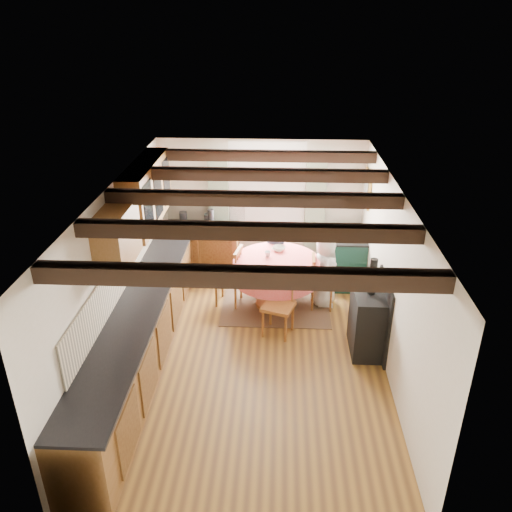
# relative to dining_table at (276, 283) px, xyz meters

# --- Properties ---
(floor) EXTENTS (3.60, 5.50, 0.00)m
(floor) POSITION_rel_dining_table_xyz_m (-0.30, -1.34, -0.41)
(floor) COLOR olive
(floor) RESTS_ON ground
(ceiling) EXTENTS (3.60, 5.50, 0.00)m
(ceiling) POSITION_rel_dining_table_xyz_m (-0.30, -1.34, 1.99)
(ceiling) COLOR white
(ceiling) RESTS_ON ground
(wall_back) EXTENTS (3.60, 0.00, 2.40)m
(wall_back) POSITION_rel_dining_table_xyz_m (-0.30, 1.41, 0.79)
(wall_back) COLOR silver
(wall_back) RESTS_ON ground
(wall_front) EXTENTS (3.60, 0.00, 2.40)m
(wall_front) POSITION_rel_dining_table_xyz_m (-0.30, -4.09, 0.79)
(wall_front) COLOR silver
(wall_front) RESTS_ON ground
(wall_left) EXTENTS (0.00, 5.50, 2.40)m
(wall_left) POSITION_rel_dining_table_xyz_m (-2.10, -1.34, 0.79)
(wall_left) COLOR silver
(wall_left) RESTS_ON ground
(wall_right) EXTENTS (0.00, 5.50, 2.40)m
(wall_right) POSITION_rel_dining_table_xyz_m (1.50, -1.34, 0.79)
(wall_right) COLOR silver
(wall_right) RESTS_ON ground
(beam_a) EXTENTS (3.60, 0.16, 0.16)m
(beam_a) POSITION_rel_dining_table_xyz_m (-0.30, -3.34, 1.90)
(beam_a) COLOR black
(beam_a) RESTS_ON ceiling
(beam_b) EXTENTS (3.60, 0.16, 0.16)m
(beam_b) POSITION_rel_dining_table_xyz_m (-0.30, -2.34, 1.90)
(beam_b) COLOR black
(beam_b) RESTS_ON ceiling
(beam_c) EXTENTS (3.60, 0.16, 0.16)m
(beam_c) POSITION_rel_dining_table_xyz_m (-0.30, -1.34, 1.90)
(beam_c) COLOR black
(beam_c) RESTS_ON ceiling
(beam_d) EXTENTS (3.60, 0.16, 0.16)m
(beam_d) POSITION_rel_dining_table_xyz_m (-0.30, -0.34, 1.90)
(beam_d) COLOR black
(beam_d) RESTS_ON ceiling
(beam_e) EXTENTS (3.60, 0.16, 0.16)m
(beam_e) POSITION_rel_dining_table_xyz_m (-0.30, 0.66, 1.90)
(beam_e) COLOR black
(beam_e) RESTS_ON ceiling
(splash_left) EXTENTS (0.02, 4.50, 0.55)m
(splash_left) POSITION_rel_dining_table_xyz_m (-2.08, -1.04, 0.79)
(splash_left) COLOR beige
(splash_left) RESTS_ON wall_left
(splash_back) EXTENTS (1.40, 0.02, 0.55)m
(splash_back) POSITION_rel_dining_table_xyz_m (-1.30, 1.39, 0.79)
(splash_back) COLOR beige
(splash_back) RESTS_ON wall_back
(base_cabinet_left) EXTENTS (0.60, 5.30, 0.88)m
(base_cabinet_left) POSITION_rel_dining_table_xyz_m (-1.80, -1.34, 0.03)
(base_cabinet_left) COLOR brown
(base_cabinet_left) RESTS_ON floor
(base_cabinet_back) EXTENTS (1.30, 0.60, 0.88)m
(base_cabinet_back) POSITION_rel_dining_table_xyz_m (-1.35, 1.11, 0.03)
(base_cabinet_back) COLOR brown
(base_cabinet_back) RESTS_ON floor
(worktop_left) EXTENTS (0.64, 5.30, 0.04)m
(worktop_left) POSITION_rel_dining_table_xyz_m (-1.78, -1.34, 0.49)
(worktop_left) COLOR black
(worktop_left) RESTS_ON base_cabinet_left
(worktop_back) EXTENTS (1.30, 0.64, 0.04)m
(worktop_back) POSITION_rel_dining_table_xyz_m (-1.35, 1.09, 0.49)
(worktop_back) COLOR black
(worktop_back) RESTS_ON base_cabinet_back
(wall_cabinet_glass) EXTENTS (0.34, 1.80, 0.90)m
(wall_cabinet_glass) POSITION_rel_dining_table_xyz_m (-1.93, -0.14, 1.54)
(wall_cabinet_glass) COLOR brown
(wall_cabinet_glass) RESTS_ON wall_left
(wall_cabinet_solid) EXTENTS (0.34, 0.90, 0.70)m
(wall_cabinet_solid) POSITION_rel_dining_table_xyz_m (-1.93, -1.64, 1.49)
(wall_cabinet_solid) COLOR brown
(wall_cabinet_solid) RESTS_ON wall_left
(window_frame) EXTENTS (1.34, 0.03, 1.54)m
(window_frame) POSITION_rel_dining_table_xyz_m (-0.20, 1.40, 1.19)
(window_frame) COLOR white
(window_frame) RESTS_ON wall_back
(window_pane) EXTENTS (1.20, 0.01, 1.40)m
(window_pane) POSITION_rel_dining_table_xyz_m (-0.20, 1.40, 1.19)
(window_pane) COLOR white
(window_pane) RESTS_ON wall_back
(curtain_left) EXTENTS (0.35, 0.10, 2.10)m
(curtain_left) POSITION_rel_dining_table_xyz_m (-1.05, 1.31, 0.69)
(curtain_left) COLOR #95B38D
(curtain_left) RESTS_ON wall_back
(curtain_right) EXTENTS (0.35, 0.10, 2.10)m
(curtain_right) POSITION_rel_dining_table_xyz_m (0.65, 1.31, 0.69)
(curtain_right) COLOR #95B38D
(curtain_right) RESTS_ON wall_back
(curtain_rod) EXTENTS (2.00, 0.03, 0.03)m
(curtain_rod) POSITION_rel_dining_table_xyz_m (-0.20, 1.31, 1.79)
(curtain_rod) COLOR black
(curtain_rod) RESTS_ON wall_back
(wall_picture) EXTENTS (0.04, 0.50, 0.60)m
(wall_picture) POSITION_rel_dining_table_xyz_m (1.47, 0.96, 1.29)
(wall_picture) COLOR gold
(wall_picture) RESTS_ON wall_right
(wall_plate) EXTENTS (0.30, 0.02, 0.30)m
(wall_plate) POSITION_rel_dining_table_xyz_m (0.75, 1.38, 1.29)
(wall_plate) COLOR silver
(wall_plate) RESTS_ON wall_back
(rug) EXTENTS (1.73, 1.35, 0.01)m
(rug) POSITION_rel_dining_table_xyz_m (0.00, 0.00, -0.41)
(rug) COLOR #4C372F
(rug) RESTS_ON floor
(dining_table) EXTENTS (1.37, 1.37, 0.83)m
(dining_table) POSITION_rel_dining_table_xyz_m (0.00, 0.00, 0.00)
(dining_table) COLOR #DF7B79
(dining_table) RESTS_ON floor
(chair_near) EXTENTS (0.56, 0.57, 1.01)m
(chair_near) POSITION_rel_dining_table_xyz_m (0.04, -0.80, 0.09)
(chair_near) COLOR brown
(chair_near) RESTS_ON floor
(chair_left) EXTENTS (0.52, 0.50, 1.00)m
(chair_left) POSITION_rel_dining_table_xyz_m (-0.77, 0.05, 0.08)
(chair_left) COLOR brown
(chair_left) RESTS_ON floor
(chair_right) EXTENTS (0.41, 0.39, 0.89)m
(chair_right) POSITION_rel_dining_table_xyz_m (0.73, 0.01, 0.03)
(chair_right) COLOR brown
(chair_right) RESTS_ON floor
(aga_range) EXTENTS (0.65, 1.01, 0.93)m
(aga_range) POSITION_rel_dining_table_xyz_m (1.17, 0.92, 0.05)
(aga_range) COLOR #15372D
(aga_range) RESTS_ON floor
(cast_iron_stove) EXTENTS (0.43, 0.72, 1.44)m
(cast_iron_stove) POSITION_rel_dining_table_xyz_m (1.28, -1.15, 0.30)
(cast_iron_stove) COLOR black
(cast_iron_stove) RESTS_ON floor
(child_far) EXTENTS (0.43, 0.30, 1.11)m
(child_far) POSITION_rel_dining_table_xyz_m (-0.02, 0.66, 0.14)
(child_far) COLOR #2C2E40
(child_far) RESTS_ON floor
(child_right) EXTENTS (0.39, 0.60, 1.23)m
(child_right) POSITION_rel_dining_table_xyz_m (0.77, 0.11, 0.20)
(child_right) COLOR silver
(child_right) RESTS_ON floor
(bowl_a) EXTENTS (0.28, 0.28, 0.05)m
(bowl_a) POSITION_rel_dining_table_xyz_m (0.03, 0.35, 0.44)
(bowl_a) COLOR silver
(bowl_a) RESTS_ON dining_table
(bowl_b) EXTENTS (0.26, 0.26, 0.06)m
(bowl_b) POSITION_rel_dining_table_xyz_m (0.04, 0.36, 0.45)
(bowl_b) COLOR silver
(bowl_b) RESTS_ON dining_table
(cup) EXTENTS (0.10, 0.10, 0.09)m
(cup) POSITION_rel_dining_table_xyz_m (-0.14, 0.12, 0.46)
(cup) COLOR silver
(cup) RESTS_ON dining_table
(canister_tall) EXTENTS (0.14, 0.14, 0.24)m
(canister_tall) POSITION_rel_dining_table_xyz_m (-1.67, 1.16, 0.63)
(canister_tall) COLOR #262628
(canister_tall) RESTS_ON worktop_back
(canister_wide) EXTENTS (0.18, 0.18, 0.20)m
(canister_wide) POSITION_rel_dining_table_xyz_m (-1.21, 1.19, 0.60)
(canister_wide) COLOR #262628
(canister_wide) RESTS_ON worktop_back
(canister_slim) EXTENTS (0.11, 0.11, 0.31)m
(canister_slim) POSITION_rel_dining_table_xyz_m (-1.17, 1.12, 0.66)
(canister_slim) COLOR #262628
(canister_slim) RESTS_ON worktop_back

